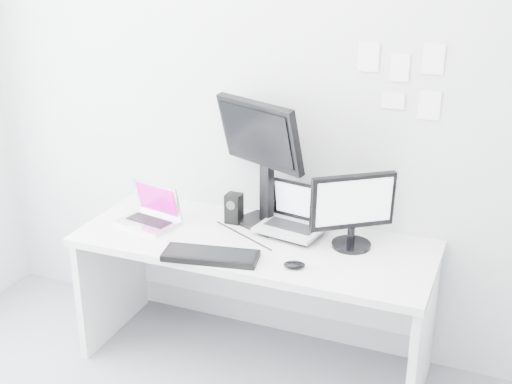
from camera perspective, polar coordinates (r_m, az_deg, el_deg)
back_wall at (r=3.47m, az=2.01°, el=7.51°), size 3.60×0.00×3.60m
desk at (r=3.55m, az=-0.18°, el=-9.43°), size 1.80×0.70×0.73m
macbook at (r=3.55m, az=-9.30°, el=-1.11°), size 0.34×0.28×0.22m
speaker at (r=3.55m, az=-1.89°, el=-1.38°), size 0.09×0.09×0.16m
dell_laptop at (r=3.38m, az=2.90°, el=-1.61°), size 0.36×0.30×0.27m
rear_monitor at (r=3.41m, az=0.57°, el=2.52°), size 0.54×0.38×0.70m
samsung_monitor at (r=3.26m, az=8.26°, el=-1.54°), size 0.45×0.41×0.39m
keyboard at (r=3.19m, az=-3.87°, el=-5.42°), size 0.47×0.24×0.03m
mouse at (r=3.11m, az=3.27°, el=-6.19°), size 0.12×0.09×0.03m
wall_note_0 at (r=3.29m, az=9.55°, el=11.25°), size 0.10×0.00×0.14m
wall_note_1 at (r=3.27m, az=12.11°, el=10.29°), size 0.09×0.00×0.13m
wall_note_2 at (r=3.24m, az=14.83°, el=10.86°), size 0.10×0.00×0.14m
wall_note_3 at (r=3.30m, az=11.55°, el=7.61°), size 0.11×0.00×0.08m
wall_note_4 at (r=3.28m, az=14.51°, el=7.14°), size 0.10×0.00×0.14m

